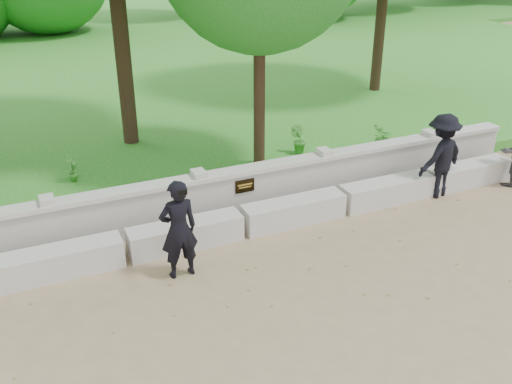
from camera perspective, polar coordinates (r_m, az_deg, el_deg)
ground at (r=8.40m, az=3.76°, el=-10.08°), size 80.00×80.00×0.00m
lawn at (r=20.81m, az=-14.87°, el=11.47°), size 40.00×22.00×0.25m
concrete_bench at (r=9.74m, az=-1.42°, el=-3.07°), size 11.90×0.45×0.45m
parapet_wall at (r=10.21m, az=-2.97°, el=-0.18°), size 12.50×0.35×0.90m
man_main at (r=8.45m, az=-7.75°, el=-3.73°), size 0.59×0.53×1.57m
visitor_mid at (r=11.44m, az=18.03°, el=3.45°), size 1.17×0.82×1.66m
shrub_a at (r=11.63m, az=-17.89°, el=2.29°), size 0.33×0.37×0.58m
shrub_b at (r=12.51m, az=4.23°, el=5.24°), size 0.43×0.44×0.63m
shrub_c at (r=13.02m, az=12.52°, el=5.33°), size 0.65×0.64×0.54m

